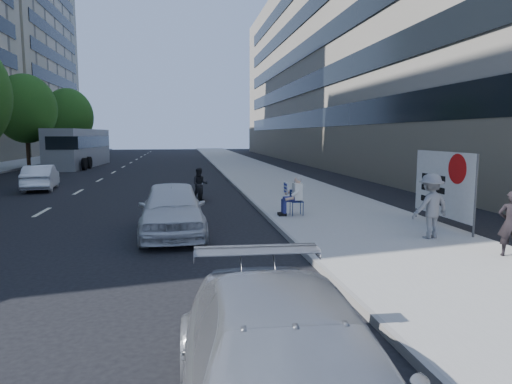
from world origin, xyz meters
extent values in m
plane|color=black|center=(0.00, 0.00, 0.00)|extent=(160.00, 160.00, 0.00)
cube|color=gray|center=(4.00, 20.00, 0.07)|extent=(5.00, 120.00, 0.15)
cube|color=gray|center=(17.00, 32.00, 10.00)|extent=(14.00, 70.00, 20.00)
cylinder|color=#382616|center=(-13.70, 30.00, 1.49)|extent=(0.30, 0.30, 2.97)
ellipsoid|color=#1A4D14|center=(-13.70, 30.00, 4.89)|extent=(4.80, 4.80, 5.52)
cylinder|color=#382616|center=(-13.70, 44.00, 1.31)|extent=(0.30, 0.30, 2.62)
ellipsoid|color=#1A4D14|center=(-13.70, 44.00, 4.79)|extent=(5.40, 5.40, 6.21)
cylinder|color=#11204D|center=(2.22, 4.91, 0.38)|extent=(0.02, 0.02, 0.45)
cylinder|color=#11204D|center=(2.58, 4.91, 0.38)|extent=(0.02, 0.02, 0.45)
cylinder|color=#11204D|center=(2.22, 5.27, 0.38)|extent=(0.02, 0.02, 0.45)
cylinder|color=#11204D|center=(2.58, 5.27, 0.38)|extent=(0.02, 0.02, 0.45)
cube|color=#11204D|center=(2.40, 5.09, 0.61)|extent=(0.40, 0.40, 0.03)
cube|color=#11204D|center=(2.40, 5.28, 0.80)|extent=(0.40, 0.02, 0.40)
cylinder|color=navy|center=(2.18, 4.99, 0.70)|extent=(0.44, 0.17, 0.17)
cylinder|color=navy|center=(1.96, 4.99, 0.47)|extent=(0.14, 0.14, 0.46)
cube|color=black|center=(1.90, 4.99, 0.20)|extent=(0.26, 0.11, 0.10)
cylinder|color=navy|center=(2.18, 5.19, 0.70)|extent=(0.44, 0.17, 0.17)
cylinder|color=navy|center=(1.96, 5.19, 0.47)|extent=(0.14, 0.14, 0.46)
cube|color=black|center=(1.90, 5.19, 0.20)|extent=(0.26, 0.11, 0.10)
cube|color=white|center=(2.42, 5.09, 0.96)|extent=(0.26, 0.42, 0.56)
sphere|color=tan|center=(2.42, 5.09, 1.33)|extent=(0.23, 0.23, 0.23)
ellipsoid|color=gray|center=(2.44, 5.09, 1.36)|extent=(0.22, 0.24, 0.19)
ellipsoid|color=gray|center=(2.34, 5.09, 1.26)|extent=(0.10, 0.14, 0.13)
cylinder|color=white|center=(2.30, 4.85, 0.93)|extent=(0.30, 0.10, 0.25)
cylinder|color=tan|center=(2.10, 4.85, 0.75)|extent=(0.29, 0.09, 0.14)
cylinder|color=white|center=(2.35, 5.35, 0.98)|extent=(0.26, 0.20, 0.32)
cylinder|color=tan|center=(2.22, 5.49, 0.88)|extent=(0.30, 0.21, 0.18)
cube|color=white|center=(2.15, 5.64, 1.01)|extent=(0.03, 0.55, 0.40)
imported|color=slate|center=(5.01, 1.24, 1.00)|extent=(1.22, 0.89, 1.70)
imported|color=black|center=(5.80, -0.72, 0.89)|extent=(0.64, 0.57, 1.48)
cylinder|color=#4C4C4C|center=(6.20, 1.14, 1.25)|extent=(0.06, 0.06, 2.20)
cylinder|color=#4C4C4C|center=(6.20, 4.14, 1.25)|extent=(0.06, 0.06, 2.20)
cube|color=beige|center=(6.18, 2.64, 1.40)|extent=(0.04, 3.00, 1.90)
cylinder|color=#A50C0C|center=(6.16, 1.94, 1.90)|extent=(0.01, 0.84, 0.84)
cube|color=black|center=(6.16, 3.14, 1.55)|extent=(0.01, 1.30, 0.18)
cube|color=black|center=(6.16, 3.14, 1.20)|extent=(0.01, 1.30, 0.18)
cube|color=black|center=(6.16, 3.14, 0.85)|extent=(0.01, 1.30, 0.18)
imported|color=silver|center=(-1.67, 3.41, 0.76)|extent=(1.90, 4.48, 1.51)
imported|color=white|center=(-8.59, 15.29, 0.64)|extent=(1.88, 4.06, 1.29)
cylinder|color=black|center=(-0.63, 9.48, 0.32)|extent=(0.14, 0.64, 0.64)
cylinder|color=black|center=(-0.63, 10.88, 0.32)|extent=(0.14, 0.64, 0.64)
cube|color=black|center=(-0.63, 10.18, 0.55)|extent=(0.29, 1.21, 0.35)
imported|color=black|center=(-0.63, 10.08, 0.71)|extent=(0.71, 0.56, 1.42)
cube|color=gray|center=(-10.29, 32.82, 1.65)|extent=(3.27, 12.14, 3.30)
cube|color=black|center=(-11.56, 32.82, 2.20)|extent=(0.81, 11.48, 1.00)
cube|color=black|center=(-9.02, 32.82, 2.20)|extent=(0.81, 11.48, 1.00)
cube|color=black|center=(-10.29, 26.80, 2.20)|extent=(2.40, 0.22, 1.00)
cylinder|color=black|center=(-11.54, 28.32, 0.50)|extent=(0.31, 1.01, 1.00)
cylinder|color=black|center=(-9.04, 28.32, 0.50)|extent=(0.31, 1.01, 1.00)
cylinder|color=black|center=(-11.54, 30.32, 0.50)|extent=(0.31, 1.01, 1.00)
cylinder|color=black|center=(-9.04, 30.32, 0.50)|extent=(0.31, 1.01, 1.00)
cylinder|color=black|center=(-11.54, 36.32, 0.50)|extent=(0.31, 1.01, 1.00)
cylinder|color=black|center=(-9.04, 36.32, 0.50)|extent=(0.31, 1.01, 1.00)
cylinder|color=black|center=(-11.54, 37.82, 0.50)|extent=(0.31, 1.01, 1.00)
cylinder|color=black|center=(-9.04, 37.82, 0.50)|extent=(0.31, 1.01, 1.00)
camera|label=1|loc=(-1.36, -9.60, 2.85)|focal=32.00mm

